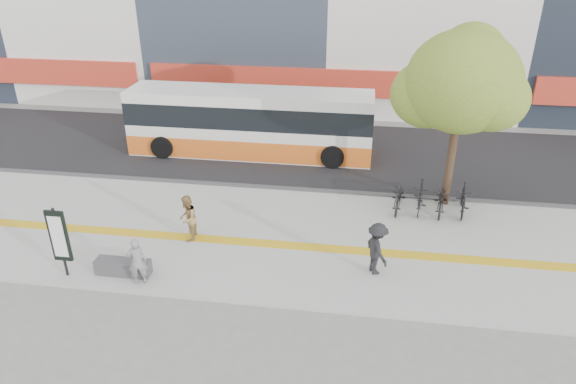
# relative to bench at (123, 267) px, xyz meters

# --- Properties ---
(ground) EXTENTS (120.00, 120.00, 0.00)m
(ground) POSITION_rel_bench_xyz_m (2.60, 1.20, -0.30)
(ground) COLOR slate
(ground) RESTS_ON ground
(sidewalk) EXTENTS (40.00, 7.00, 0.08)m
(sidewalk) POSITION_rel_bench_xyz_m (2.60, 2.70, -0.27)
(sidewalk) COLOR gray
(sidewalk) RESTS_ON ground
(tactile_strip) EXTENTS (40.00, 0.45, 0.01)m
(tactile_strip) POSITION_rel_bench_xyz_m (2.60, 2.20, -0.22)
(tactile_strip) COLOR gold
(tactile_strip) RESTS_ON sidewalk
(street) EXTENTS (40.00, 8.00, 0.06)m
(street) POSITION_rel_bench_xyz_m (2.60, 10.20, -0.28)
(street) COLOR black
(street) RESTS_ON ground
(curb) EXTENTS (40.00, 0.25, 0.14)m
(curb) POSITION_rel_bench_xyz_m (2.60, 6.20, -0.23)
(curb) COLOR #343436
(curb) RESTS_ON ground
(bench) EXTENTS (1.60, 0.45, 0.45)m
(bench) POSITION_rel_bench_xyz_m (0.00, 0.00, 0.00)
(bench) COLOR #343436
(bench) RESTS_ON sidewalk
(signboard) EXTENTS (0.55, 0.10, 2.20)m
(signboard) POSITION_rel_bench_xyz_m (-1.60, -0.31, 1.06)
(signboard) COLOR black
(signboard) RESTS_ON sidewalk
(street_tree) EXTENTS (4.40, 3.80, 6.31)m
(street_tree) POSITION_rel_bench_xyz_m (9.78, 6.02, 4.21)
(street_tree) COLOR #311F16
(street_tree) RESTS_ON sidewalk
(bus) EXTENTS (10.73, 2.54, 2.86)m
(bus) POSITION_rel_bench_xyz_m (1.73, 9.70, 1.10)
(bus) COLOR silver
(bus) RESTS_ON street
(bicycle_row) EXTENTS (3.05, 1.95, 1.09)m
(bicycle_row) POSITION_rel_bench_xyz_m (9.16, 5.20, 0.29)
(bicycle_row) COLOR black
(bicycle_row) RESTS_ON sidewalk
(seated_woman) EXTENTS (0.62, 0.51, 1.45)m
(seated_woman) POSITION_rel_bench_xyz_m (0.64, -0.35, 0.50)
(seated_woman) COLOR black
(seated_woman) RESTS_ON sidewalk
(pedestrian_tan) EXTENTS (0.64, 0.80, 1.54)m
(pedestrian_tan) POSITION_rel_bench_xyz_m (1.29, 2.12, 0.55)
(pedestrian_tan) COLOR olive
(pedestrian_tan) RESTS_ON sidewalk
(pedestrian_dark) EXTENTS (1.00, 1.20, 1.61)m
(pedestrian_dark) POSITION_rel_bench_xyz_m (7.25, 1.14, 0.58)
(pedestrian_dark) COLOR black
(pedestrian_dark) RESTS_ON sidewalk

